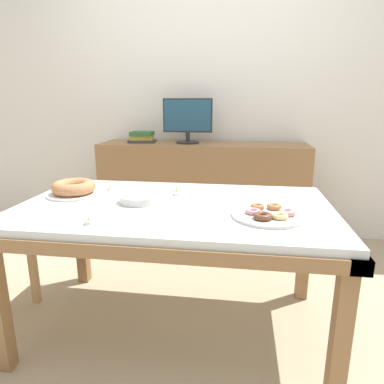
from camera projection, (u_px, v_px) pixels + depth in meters
The scene contains 14 objects.
ground_plane at pixel (176, 326), 1.96m from camera, with size 12.00×12.00×0.00m, color tan.
wall_back at pixel (207, 95), 3.14m from camera, with size 8.00×0.10×2.60m, color white.
dining_table at pixel (175, 219), 1.79m from camera, with size 1.63×0.97×0.73m.
sideboard at pixel (203, 193), 3.07m from camera, with size 1.79×0.44×0.90m.
computer_monitor at pixel (188, 121), 2.92m from camera, with size 0.42×0.20×0.38m.
book_stack at pixel (142, 137), 3.02m from camera, with size 0.26×0.21×0.10m.
cake_chocolate_round at pixel (74, 189), 1.93m from camera, with size 0.30×0.30×0.08m.
pastry_platter at pixel (269, 214), 1.57m from camera, with size 0.34×0.34×0.04m.
plate_stack at pixel (140, 198), 1.80m from camera, with size 0.21×0.21×0.04m.
tealight_near_front at pixel (159, 190), 2.00m from camera, with size 0.04×0.04×0.04m.
tealight_left_edge at pixel (89, 222), 1.48m from camera, with size 0.04×0.04×0.04m.
tealight_centre at pixel (176, 190), 2.02m from camera, with size 0.04×0.04×0.04m.
tealight_right_edge at pixel (111, 188), 2.05m from camera, with size 0.04×0.04×0.04m.
tealight_near_cakes at pixel (177, 193), 1.94m from camera, with size 0.04×0.04×0.04m.
Camera 1 is at (0.33, -1.66, 1.24)m, focal length 32.00 mm.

